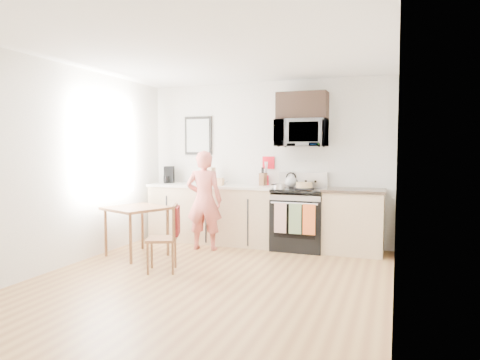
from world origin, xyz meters
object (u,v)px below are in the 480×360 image
(chair, at_px, (171,228))
(range, at_px, (299,220))
(microwave, at_px, (301,133))
(cake, at_px, (304,186))
(dining_table, at_px, (137,213))
(person, at_px, (204,200))

(chair, bearing_deg, range, 31.97)
(range, bearing_deg, microwave, 90.06)
(cake, bearing_deg, microwave, 117.44)
(range, distance_m, dining_table, 2.41)
(microwave, bearing_deg, person, -154.81)
(range, distance_m, microwave, 1.33)
(chair, bearing_deg, person, 72.58)
(person, bearing_deg, chair, 84.85)
(chair, bearing_deg, cake, 29.29)
(dining_table, distance_m, chair, 1.00)
(microwave, height_order, chair, microwave)
(microwave, bearing_deg, dining_table, -147.39)
(range, bearing_deg, dining_table, -149.49)
(range, relative_size, person, 0.77)
(range, relative_size, chair, 1.39)
(dining_table, height_order, cake, cake)
(range, height_order, dining_table, range)
(range, xyz_separation_m, cake, (0.08, -0.06, 0.53))
(dining_table, bearing_deg, person, 43.54)
(person, xyz_separation_m, chair, (0.12, -1.21, -0.21))
(range, xyz_separation_m, dining_table, (-2.07, -1.22, 0.18))
(range, xyz_separation_m, microwave, (-0.00, 0.10, 1.32))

